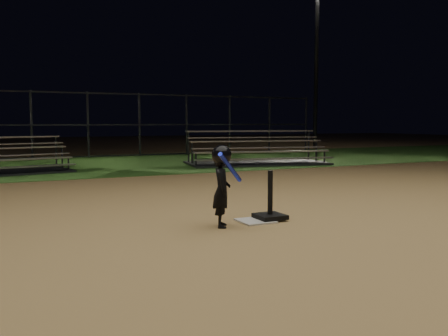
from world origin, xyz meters
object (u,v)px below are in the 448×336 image
Objects in this scene: home_plate at (256,221)px; bleacher_right at (257,157)px; batting_tee at (270,210)px; light_pole_right at (317,52)px; child_batter at (222,184)px.

bleacher_right reaches higher than home_plate.
light_pole_right is (11.77, 14.93, 4.81)m from batting_tee.
light_pole_right is at bearing -17.17° from child_batter.
home_plate is 0.10× the size of bleacher_right.
home_plate is at bearing -108.79° from bleacher_right.
batting_tee is at bearing -60.46° from child_batter.
child_batter reaches higher than home_plate.
bleacher_right reaches higher than child_batter.
child_batter is at bearing -129.86° from light_pole_right.
batting_tee is 0.63× the size of child_batter.
bleacher_right is at bearing 61.77° from batting_tee.
batting_tee is at bearing -128.23° from light_pole_right.
light_pole_right reaches higher than child_batter.
home_plate is at bearing -58.49° from child_batter.
home_plate is at bearing -177.84° from batting_tee.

